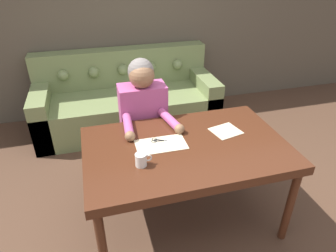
% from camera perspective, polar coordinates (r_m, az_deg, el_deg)
% --- Properties ---
extents(ground_plane, '(16.00, 16.00, 0.00)m').
position_cam_1_polar(ground_plane, '(2.61, 4.20, -18.57)').
color(ground_plane, '#4C3323').
extents(wall_back, '(8.00, 0.06, 2.60)m').
position_cam_1_polar(wall_back, '(4.00, -6.63, 20.72)').
color(wall_back, brown).
rests_on(wall_back, ground_plane).
extents(dining_table, '(1.49, 0.93, 0.73)m').
position_cam_1_polar(dining_table, '(2.24, 3.46, -5.12)').
color(dining_table, '#472314').
rests_on(dining_table, ground_plane).
extents(couch, '(2.19, 0.91, 0.91)m').
position_cam_1_polar(couch, '(3.85, -7.86, 4.76)').
color(couch, olive).
rests_on(couch, ground_plane).
extents(person, '(0.47, 0.61, 1.21)m').
position_cam_1_polar(person, '(2.70, -4.64, 0.64)').
color(person, '#33281E').
rests_on(person, ground_plane).
extents(pattern_paper_main, '(0.37, 0.21, 0.00)m').
position_cam_1_polar(pattern_paper_main, '(2.20, -1.34, -3.53)').
color(pattern_paper_main, beige).
rests_on(pattern_paper_main, dining_table).
extents(pattern_paper_offcut, '(0.25, 0.24, 0.00)m').
position_cam_1_polar(pattern_paper_offcut, '(2.40, 10.94, -0.93)').
color(pattern_paper_offcut, beige).
rests_on(pattern_paper_offcut, dining_table).
extents(scissors, '(0.22, 0.12, 0.01)m').
position_cam_1_polar(scissors, '(2.24, -1.45, -2.82)').
color(scissors, silver).
rests_on(scissors, dining_table).
extents(mug, '(0.11, 0.08, 0.09)m').
position_cam_1_polar(mug, '(1.98, -5.12, -6.42)').
color(mug, silver).
rests_on(mug, dining_table).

